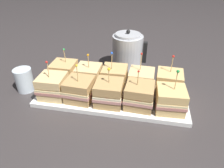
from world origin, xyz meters
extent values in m
plane|color=#383333|center=(0.00, 0.00, 0.00)|extent=(6.00, 6.00, 0.00)
cube|color=white|center=(0.00, 0.00, 0.01)|extent=(0.62, 0.26, 0.01)
cube|color=white|center=(0.00, 0.00, 0.01)|extent=(0.62, 0.26, 0.01)
cube|color=#DBB77A|center=(-0.24, -0.06, 0.03)|extent=(0.11, 0.11, 0.03)
cube|color=tan|center=(-0.24, -0.06, 0.06)|extent=(0.11, 0.11, 0.01)
cube|color=beige|center=(-0.24, -0.06, 0.07)|extent=(0.11, 0.11, 0.01)
cylinder|color=red|center=(-0.24, -0.08, 0.08)|extent=(0.06, 0.06, 0.00)
cube|color=#E8C281|center=(-0.24, -0.06, 0.10)|extent=(0.11, 0.11, 0.03)
cylinder|color=tan|center=(-0.24, -0.07, 0.14)|extent=(0.00, 0.01, 0.08)
sphere|color=red|center=(-0.24, -0.07, 0.18)|extent=(0.01, 0.01, 0.01)
cube|color=tan|center=(-0.12, -0.06, 0.03)|extent=(0.11, 0.11, 0.03)
cube|color=tan|center=(-0.12, -0.06, 0.06)|extent=(0.12, 0.12, 0.01)
cube|color=beige|center=(-0.12, -0.06, 0.07)|extent=(0.11, 0.11, 0.01)
cube|color=tan|center=(-0.12, -0.06, 0.09)|extent=(0.11, 0.11, 0.03)
cylinder|color=tan|center=(-0.12, -0.07, 0.14)|extent=(0.00, 0.01, 0.08)
sphere|color=yellow|center=(-0.12, -0.07, 0.18)|extent=(0.01, 0.01, 0.01)
cube|color=tan|center=(0.00, -0.06, 0.03)|extent=(0.11, 0.11, 0.03)
cube|color=tan|center=(0.00, -0.06, 0.06)|extent=(0.11, 0.11, 0.01)
cube|color=beige|center=(0.00, -0.06, 0.07)|extent=(0.11, 0.11, 0.01)
cylinder|color=red|center=(0.00, -0.08, 0.08)|extent=(0.06, 0.06, 0.00)
cube|color=tan|center=(0.00, -0.06, 0.10)|extent=(0.11, 0.11, 0.03)
cylinder|color=tan|center=(0.00, -0.06, 0.14)|extent=(0.00, 0.00, 0.07)
sphere|color=yellow|center=(0.00, -0.06, 0.17)|extent=(0.01, 0.01, 0.01)
cube|color=tan|center=(0.12, -0.06, 0.03)|extent=(0.11, 0.11, 0.03)
cube|color=tan|center=(0.12, -0.06, 0.06)|extent=(0.12, 0.12, 0.01)
cube|color=beige|center=(0.12, -0.06, 0.07)|extent=(0.11, 0.11, 0.01)
cylinder|color=red|center=(0.12, -0.07, 0.08)|extent=(0.06, 0.06, 0.00)
cube|color=tan|center=(0.12, -0.06, 0.10)|extent=(0.11, 0.11, 0.03)
cylinder|color=tan|center=(0.11, -0.06, 0.14)|extent=(0.00, 0.01, 0.07)
sphere|color=red|center=(0.11, -0.06, 0.17)|extent=(0.01, 0.01, 0.01)
cube|color=tan|center=(0.23, -0.06, 0.03)|extent=(0.11, 0.11, 0.03)
cube|color=tan|center=(0.23, -0.06, 0.06)|extent=(0.12, 0.12, 0.01)
cube|color=beige|center=(0.23, -0.06, 0.07)|extent=(0.11, 0.11, 0.01)
cube|color=#E0B771|center=(0.23, -0.06, 0.09)|extent=(0.11, 0.11, 0.03)
cylinder|color=tan|center=(0.24, -0.05, 0.14)|extent=(0.00, 0.01, 0.08)
sphere|color=green|center=(0.24, -0.05, 0.18)|extent=(0.01, 0.01, 0.01)
cube|color=tan|center=(-0.24, 0.06, 0.03)|extent=(0.10, 0.10, 0.03)
cube|color=tan|center=(-0.24, 0.06, 0.06)|extent=(0.11, 0.11, 0.01)
cube|color=beige|center=(-0.24, 0.06, 0.07)|extent=(0.11, 0.11, 0.01)
cylinder|color=red|center=(-0.24, 0.04, 0.08)|extent=(0.07, 0.07, 0.00)
cube|color=tan|center=(-0.24, 0.06, 0.10)|extent=(0.10, 0.10, 0.03)
cylinder|color=tan|center=(-0.23, 0.07, 0.14)|extent=(0.00, 0.01, 0.07)
sphere|color=green|center=(-0.23, 0.07, 0.17)|extent=(0.01, 0.01, 0.01)
cube|color=#DBB77A|center=(-0.12, 0.06, 0.03)|extent=(0.10, 0.10, 0.03)
cube|color=tan|center=(-0.12, 0.06, 0.06)|extent=(0.11, 0.11, 0.01)
cube|color=beige|center=(-0.12, 0.06, 0.07)|extent=(0.11, 0.11, 0.01)
cube|color=#E8C281|center=(-0.12, 0.06, 0.09)|extent=(0.10, 0.10, 0.03)
cylinder|color=tan|center=(-0.11, 0.05, 0.13)|extent=(0.00, 0.01, 0.07)
sphere|color=orange|center=(-0.11, 0.05, 0.17)|extent=(0.01, 0.01, 0.01)
cube|color=tan|center=(0.00, 0.06, 0.03)|extent=(0.11, 0.11, 0.03)
cube|color=tan|center=(0.00, 0.06, 0.06)|extent=(0.11, 0.11, 0.01)
cube|color=beige|center=(0.00, 0.06, 0.07)|extent=(0.11, 0.11, 0.01)
cylinder|color=red|center=(0.00, 0.04, 0.08)|extent=(0.06, 0.06, 0.00)
cube|color=tan|center=(0.00, 0.06, 0.10)|extent=(0.11, 0.11, 0.03)
cylinder|color=tan|center=(-0.01, 0.05, 0.14)|extent=(0.00, 0.01, 0.08)
sphere|color=blue|center=(-0.01, 0.05, 0.18)|extent=(0.01, 0.01, 0.01)
cube|color=#DBB77A|center=(0.12, 0.06, 0.03)|extent=(0.11, 0.11, 0.03)
cube|color=#B26B60|center=(0.12, 0.06, 0.06)|extent=(0.11, 0.11, 0.01)
cube|color=beige|center=(0.12, 0.06, 0.07)|extent=(0.11, 0.11, 0.01)
cube|color=#E8C281|center=(0.12, 0.06, 0.09)|extent=(0.11, 0.11, 0.03)
cylinder|color=tan|center=(0.11, 0.07, 0.14)|extent=(0.00, 0.00, 0.09)
sphere|color=red|center=(0.11, 0.07, 0.18)|extent=(0.01, 0.01, 0.01)
cube|color=tan|center=(0.23, 0.06, 0.03)|extent=(0.11, 0.11, 0.03)
cube|color=tan|center=(0.23, 0.06, 0.06)|extent=(0.12, 0.12, 0.01)
cube|color=beige|center=(0.23, 0.06, 0.07)|extent=(0.11, 0.11, 0.01)
cylinder|color=red|center=(0.23, 0.04, 0.08)|extent=(0.08, 0.08, 0.00)
cube|color=#E0B771|center=(0.23, 0.06, 0.10)|extent=(0.11, 0.11, 0.03)
cylinder|color=tan|center=(0.23, 0.07, 0.14)|extent=(0.00, 0.01, 0.08)
sphere|color=red|center=(0.23, 0.07, 0.18)|extent=(0.01, 0.01, 0.01)
cylinder|color=#B7BABF|center=(0.03, 0.28, 0.09)|extent=(0.16, 0.16, 0.18)
cylinder|color=#B7BABF|center=(0.03, 0.28, 0.19)|extent=(0.13, 0.13, 0.01)
sphere|color=black|center=(0.03, 0.28, 0.20)|extent=(0.02, 0.02, 0.02)
cube|color=black|center=(0.12, 0.28, 0.10)|extent=(0.02, 0.02, 0.11)
cylinder|color=silver|center=(-0.39, -0.02, 0.05)|extent=(0.08, 0.08, 0.10)
camera|label=1|loc=(0.13, -0.69, 0.51)|focal=32.00mm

